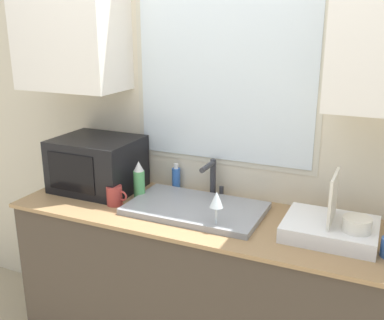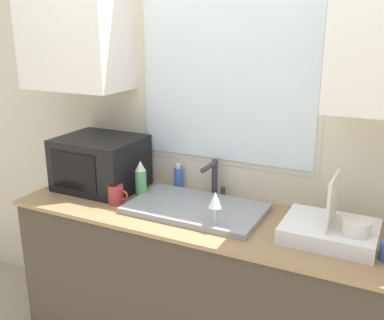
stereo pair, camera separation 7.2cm
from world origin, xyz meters
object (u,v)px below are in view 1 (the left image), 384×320
microwave (97,164)px  spray_bottle (139,181)px  dish_rack (332,227)px  faucet (212,176)px  wine_glass (217,201)px  soap_bottle (176,178)px  mug_near_sink (115,196)px

microwave → spray_bottle: bearing=-5.8°
dish_rack → spray_bottle: bearing=177.2°
faucet → wine_glass: 0.40m
microwave → soap_bottle: microwave is taller
microwave → wine_glass: 0.83m
microwave → soap_bottle: (0.40, 0.17, -0.08)m
faucet → dish_rack: size_ratio=0.52×
microwave → dish_rack: 1.30m
microwave → soap_bottle: size_ratio=2.98×
microwave → dish_rack: (1.29, -0.08, -0.10)m
faucet → microwave: 0.65m
faucet → mug_near_sink: (-0.42, -0.30, -0.07)m
microwave → soap_bottle: bearing=23.3°
dish_rack → wine_glass: 0.52m
microwave → mug_near_sink: size_ratio=3.87×
mug_near_sink → faucet: bearing=36.0°
soap_bottle → mug_near_sink: 0.39m
faucet → dish_rack: 0.70m
microwave → spray_bottle: (0.29, -0.03, -0.05)m
soap_bottle → wine_glass: bearing=-44.8°
microwave → spray_bottle: microwave is taller
faucet → soap_bottle: faucet is taller
mug_near_sink → wine_glass: (0.58, -0.06, 0.09)m
soap_bottle → mug_near_sink: soap_bottle is taller
soap_bottle → faucet: bearing=-8.2°
faucet → microwave: bearing=-167.5°
dish_rack → mug_near_sink: 1.08m
soap_bottle → spray_bottle: bearing=-120.4°
spray_bottle → soap_bottle: 0.24m
mug_near_sink → wine_glass: wine_glass is taller
faucet → mug_near_sink: size_ratio=1.78×
microwave → mug_near_sink: microwave is taller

